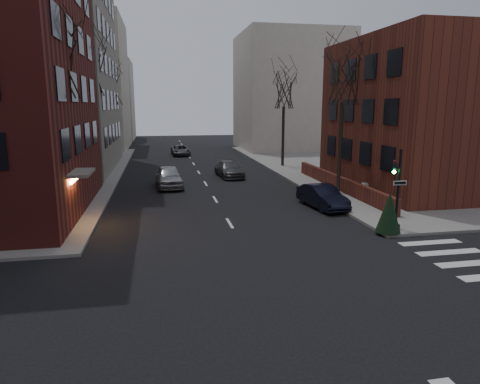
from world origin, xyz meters
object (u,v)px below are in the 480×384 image
at_px(streetlamp_far, 118,123).
at_px(evergreen_shrub, 389,212).
at_px(tree_right_b, 284,91).
at_px(car_lane_silver, 169,177).
at_px(sandwich_board, 365,190).
at_px(tree_right_a, 343,78).
at_px(streetlamp_near, 93,134).
at_px(car_lane_far, 180,150).
at_px(traffic_signal, 397,194).
at_px(tree_left_a, 51,61).
at_px(tree_left_b, 88,70).
at_px(parked_sedan, 322,197).
at_px(car_lane_gray, 229,169).
at_px(tree_left_c, 109,88).

relative_size(streetlamp_far, evergreen_shrub, 3.14).
distance_m(tree_right_b, evergreen_shrub, 24.41).
bearing_deg(tree_right_b, car_lane_silver, -142.68).
bearing_deg(streetlamp_far, sandwich_board, -55.07).
relative_size(tree_right_a, streetlamp_near, 1.55).
relative_size(tree_right_b, car_lane_far, 1.99).
height_order(tree_right_a, streetlamp_near, tree_right_a).
height_order(traffic_signal, tree_right_b, tree_right_b).
bearing_deg(sandwich_board, tree_left_a, -166.40).
relative_size(traffic_signal, tree_left_b, 0.37).
xyz_separation_m(tree_left_b, streetlamp_near, (0.60, -4.00, -4.68)).
relative_size(tree_left_b, car_lane_silver, 2.25).
relative_size(tree_left_b, tree_right_b, 1.18).
bearing_deg(tree_left_b, parked_sedan, -37.69).
bearing_deg(streetlamp_far, parked_sedan, -62.44).
xyz_separation_m(car_lane_silver, car_lane_gray, (5.36, 3.88, -0.13)).
height_order(streetlamp_near, evergreen_shrub, streetlamp_near).
height_order(car_lane_far, sandwich_board, car_lane_far).
distance_m(tree_right_a, car_lane_gray, 13.20).
height_order(streetlamp_far, car_lane_silver, streetlamp_far).
height_order(tree_left_c, car_lane_silver, tree_left_c).
distance_m(streetlamp_near, car_lane_far, 23.56).
bearing_deg(sandwich_board, traffic_signal, -98.12).
bearing_deg(car_lane_silver, car_lane_gray, 32.41).
bearing_deg(car_lane_gray, tree_right_b, 33.42).
bearing_deg(tree_left_b, tree_left_a, -90.00).
xyz_separation_m(traffic_signal, sandwich_board, (1.94, 7.12, -1.26)).
relative_size(tree_left_a, parked_sedan, 2.36).
distance_m(tree_left_c, streetlamp_far, 4.33).
bearing_deg(tree_right_b, tree_right_a, -90.00).
relative_size(car_lane_gray, sandwich_board, 4.73).
distance_m(car_lane_silver, car_lane_gray, 6.62).
bearing_deg(sandwich_board, tree_left_c, 135.16).
bearing_deg(car_lane_gray, tree_left_a, -136.02).
relative_size(car_lane_silver, evergreen_shrub, 2.40).
bearing_deg(streetlamp_far, car_lane_silver, -74.47).
relative_size(parked_sedan, sandwich_board, 4.32).
bearing_deg(streetlamp_far, car_lane_far, 16.45).
bearing_deg(sandwich_board, streetlamp_near, 169.11).
distance_m(tree_left_a, tree_left_b, 12.01).
height_order(tree_right_a, streetlamp_far, tree_right_a).
height_order(tree_right_a, car_lane_gray, tree_right_a).
bearing_deg(traffic_signal, tree_left_c, 118.36).
relative_size(tree_right_b, streetlamp_near, 1.46).
distance_m(tree_left_c, evergreen_shrub, 36.04).
xyz_separation_m(tree_right_b, streetlamp_far, (-17.00, 10.00, -3.35)).
distance_m(streetlamp_near, evergreen_shrub, 20.79).
height_order(tree_left_a, car_lane_gray, tree_left_a).
bearing_deg(tree_left_c, tree_right_a, -51.34).
distance_m(streetlamp_near, car_lane_silver, 6.37).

